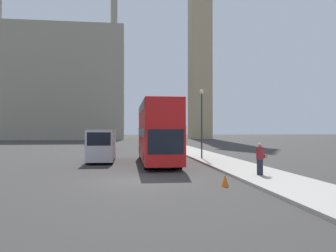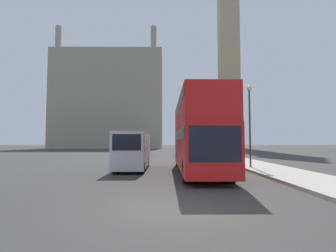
% 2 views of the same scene
% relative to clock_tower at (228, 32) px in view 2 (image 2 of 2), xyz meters
% --- Properties ---
extents(ground_plane, '(300.00, 300.00, 0.00)m').
position_rel_clock_tower_xyz_m(ground_plane, '(-19.96, -75.22, -37.54)').
color(ground_plane, '#383533').
extents(clock_tower, '(6.39, 6.56, 73.28)m').
position_rel_clock_tower_xyz_m(clock_tower, '(0.00, 0.00, 0.00)').
color(clock_tower, tan).
rests_on(clock_tower, ground_plane).
extents(building_block_distant, '(32.19, 13.94, 35.18)m').
position_rel_clock_tower_xyz_m(building_block_distant, '(-37.55, -3.20, -23.07)').
color(building_block_distant, '#9E937F').
rests_on(building_block_distant, ground_plane).
extents(red_double_decker_bus, '(2.46, 11.11, 4.50)m').
position_rel_clock_tower_xyz_m(red_double_decker_bus, '(-18.25, -66.77, -35.03)').
color(red_double_decker_bus, red).
rests_on(red_double_decker_bus, ground_plane).
extents(white_van, '(1.97, 5.84, 2.53)m').
position_rel_clock_tower_xyz_m(white_van, '(-22.50, -65.01, -36.18)').
color(white_van, silver).
rests_on(white_van, ground_plane).
extents(street_lamp, '(0.36, 0.36, 5.74)m').
position_rel_clock_tower_xyz_m(street_lamp, '(-14.32, -64.52, -33.62)').
color(street_lamp, '#2D332D').
rests_on(street_lamp, sidewalk_strip).
extents(parked_sedan, '(1.83, 4.30, 1.42)m').
position_rel_clock_tower_xyz_m(parked_sedan, '(-23.39, -47.85, -36.90)').
color(parked_sedan, '#99999E').
rests_on(parked_sedan, ground_plane).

